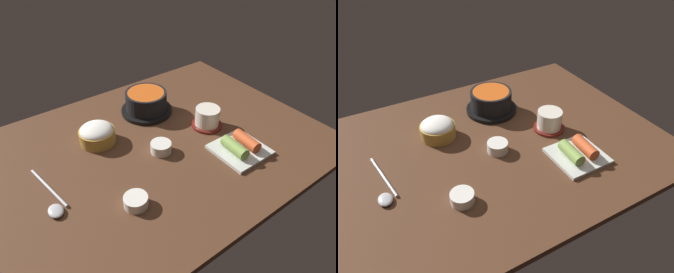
% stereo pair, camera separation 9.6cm
% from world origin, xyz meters
% --- Properties ---
extents(dining_table, '(1.00, 0.76, 0.02)m').
position_xyz_m(dining_table, '(0.00, 0.00, 0.01)').
color(dining_table, '#4C2D1C').
rests_on(dining_table, ground).
extents(stone_pot, '(0.17, 0.17, 0.08)m').
position_xyz_m(stone_pot, '(0.07, 0.17, 0.06)').
color(stone_pot, black).
rests_on(stone_pot, dining_table).
extents(rice_bowl, '(0.11, 0.11, 0.06)m').
position_xyz_m(rice_bowl, '(-0.14, 0.12, 0.05)').
color(rice_bowl, '#B78C38').
rests_on(rice_bowl, dining_table).
extents(tea_cup_with_saucer, '(0.10, 0.10, 0.07)m').
position_xyz_m(tea_cup_with_saucer, '(0.18, -0.02, 0.05)').
color(tea_cup_with_saucer, maroon).
rests_on(tea_cup_with_saucer, dining_table).
extents(banchan_cup_center, '(0.06, 0.06, 0.03)m').
position_xyz_m(banchan_cup_center, '(-0.02, -0.03, 0.04)').
color(banchan_cup_center, white).
rests_on(banchan_cup_center, dining_table).
extents(kimchi_plate, '(0.15, 0.15, 0.04)m').
position_xyz_m(kimchi_plate, '(0.17, -0.17, 0.04)').
color(kimchi_plate, silver).
rests_on(kimchi_plate, dining_table).
extents(side_bowl_near, '(0.06, 0.06, 0.03)m').
position_xyz_m(side_bowl_near, '(-0.19, -0.17, 0.04)').
color(side_bowl_near, white).
rests_on(side_bowl_near, dining_table).
extents(spoon, '(0.05, 0.20, 0.01)m').
position_xyz_m(spoon, '(-0.35, -0.04, 0.03)').
color(spoon, '#B7B7BC').
rests_on(spoon, dining_table).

